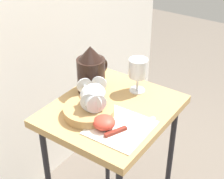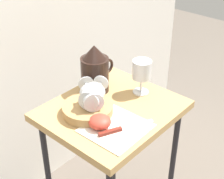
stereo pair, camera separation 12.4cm
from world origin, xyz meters
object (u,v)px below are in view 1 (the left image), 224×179
basket_tray (89,111)px  wine_glass_tipped_far (93,97)px  wine_glass_tipped_near (93,98)px  apple_half_left (104,122)px  table (112,125)px  wine_glass_upright (138,70)px  pitcher (91,74)px  knife (123,129)px

basket_tray → wine_glass_tipped_far: (0.02, -0.01, 0.06)m
wine_glass_tipped_near → wine_glass_tipped_far: wine_glass_tipped_far is taller
basket_tray → apple_half_left: 0.10m
table → apple_half_left: 0.17m
wine_glass_upright → apple_half_left: size_ratio=1.82×
pitcher → wine_glass_tipped_far: pitcher is taller
wine_glass_tipped_near → knife: bearing=-97.2°
basket_tray → pitcher: pitcher is taller
table → wine_glass_tipped_far: size_ratio=4.40×
basket_tray → apple_half_left: (-0.03, -0.09, 0.01)m
pitcher → wine_glass_tipped_near: 0.17m
knife → basket_tray: bearing=86.9°
table → pitcher: 0.22m
apple_half_left → basket_tray: bearing=70.3°
wine_glass_upright → wine_glass_tipped_far: size_ratio=0.91×
basket_tray → wine_glass_upright: 0.26m
table → knife: 0.17m
table → basket_tray: size_ratio=3.69×
knife → wine_glass_upright: bearing=21.0°
basket_tray → pitcher: size_ratio=0.94×
wine_glass_upright → wine_glass_tipped_near: bearing=168.7°
apple_half_left → pitcher: bearing=47.3°
wine_glass_tipped_near → basket_tray: bearing=130.4°
apple_half_left → knife: apple_half_left is taller
wine_glass_tipped_near → apple_half_left: 0.10m
basket_tray → apple_half_left: apple_half_left is taller
basket_tray → wine_glass_upright: bearing=-13.4°
apple_half_left → knife: 0.07m
wine_glass_tipped_near → wine_glass_upright: bearing=-11.3°
apple_half_left → wine_glass_tipped_far: bearing=58.9°
pitcher → apple_half_left: (-0.17, -0.19, -0.05)m
basket_tray → wine_glass_tipped_far: bearing=-33.1°
knife → wine_glass_tipped_near: bearing=82.8°
knife → pitcher: bearing=59.5°
table → pitcher: pitcher is taller
basket_tray → pitcher: 0.18m
wine_glass_tipped_near → wine_glass_tipped_far: size_ratio=0.99×
basket_tray → pitcher: bearing=34.1°
wine_glass_upright → wine_glass_tipped_far: (-0.23, 0.05, -0.02)m
wine_glass_upright → wine_glass_tipped_far: wine_glass_upright is taller
wine_glass_tipped_near → apple_half_left: (-0.04, -0.08, -0.05)m
basket_tray → pitcher: (0.14, 0.09, 0.06)m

